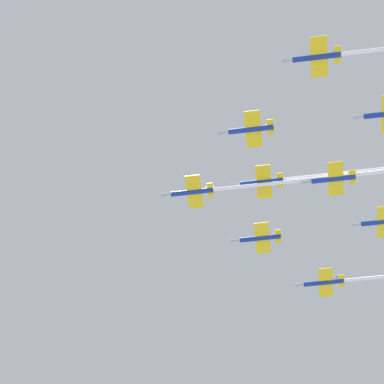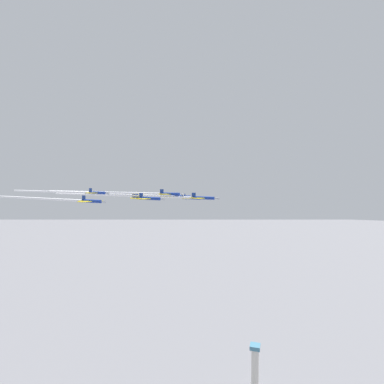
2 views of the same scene
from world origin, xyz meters
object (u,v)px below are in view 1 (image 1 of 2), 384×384
object	(u,v)px
jet_lead	(299,181)
jet_port_inner	(250,130)
jet_port_trail	(332,179)
jet_starboard_inner	(259,238)

from	to	relation	value
jet_lead	jet_port_inner	world-z (taller)	jet_lead
jet_port_inner	jet_port_trail	xyz separation A→B (m)	(8.27, -17.90, 0.18)
jet_lead	jet_port_trail	distance (m)	6.40
jet_starboard_inner	jet_port_trail	distance (m)	19.73
jet_port_trail	jet_port_inner	bearing A→B (deg)	129.81
jet_port_inner	jet_starboard_inner	world-z (taller)	jet_starboard_inner
jet_starboard_inner	jet_lead	bearing A→B (deg)	-145.15
jet_starboard_inner	jet_port_trail	bearing A→B (deg)	-129.81
jet_starboard_inner	jet_port_trail	size ratio (longest dim) A/B	1.00
jet_lead	jet_port_inner	bearing A→B (deg)	145.15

